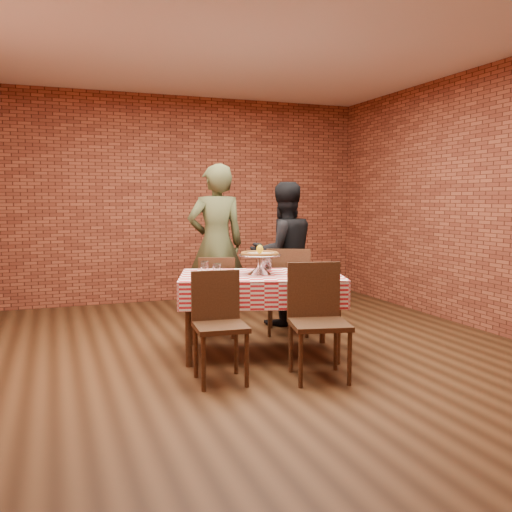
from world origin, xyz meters
The scene contains 19 objects.
ground centered at (0.00, 0.00, 0.00)m, with size 6.00×6.00×0.00m, color black.
back_wall centered at (0.00, 3.00, 1.45)m, with size 5.50×5.50×0.00m, color maroon.
table centered at (0.11, -0.03, 0.38)m, with size 1.46×0.88×0.75m, color #452B18.
tablecloth centered at (0.11, -0.03, 0.63)m, with size 1.50×0.91×0.25m, color red, non-canonical shape.
pizza_stand centered at (0.11, -0.01, 0.85)m, with size 0.40×0.40×0.18m, color silver, non-canonical shape.
pizza centered at (0.11, -0.01, 0.94)m, with size 0.36×0.36×0.03m, color beige.
lemon centered at (0.11, -0.01, 0.99)m, with size 0.06×0.06×0.08m, color yellow.
water_glass_left centered at (-0.31, -0.03, 0.82)m, with size 0.07×0.07×0.12m, color white.
water_glass_right centered at (-0.36, 0.21, 0.82)m, with size 0.07×0.07×0.12m, color white.
side_plate centered at (0.54, -0.22, 0.76)m, with size 0.17×0.17×0.01m, color white.
sweetener_packet_a centered at (0.62, -0.35, 0.76)m, with size 0.05×0.04×0.01m, color white.
sweetener_packet_b centered at (0.71, -0.32, 0.76)m, with size 0.05×0.04×0.01m, color white.
condiment_caddy centered at (0.26, 0.20, 0.84)m, with size 0.11×0.09×0.15m, color silver.
chair_near_left centered at (-0.48, -0.67, 0.44)m, with size 0.40×0.40×0.88m, color #452B18, non-canonical shape.
chair_near_right centered at (0.30, -0.86, 0.47)m, with size 0.45×0.45×0.93m, color #452B18, non-canonical shape.
chair_far_left centered at (-0.06, 0.80, 0.43)m, with size 0.38×0.38×0.86m, color #452B18, non-canonical shape.
chair_far_right centered at (0.69, 0.63, 0.47)m, with size 0.46×0.46×0.94m, color #452B18, non-canonical shape.
diner_olive centered at (0.11, 1.43, 0.93)m, with size 0.68×0.44×1.86m, color #444729.
diner_black centered at (0.81, 1.05, 0.82)m, with size 0.80×0.62×1.65m, color black.
Camera 1 is at (-1.70, -4.74, 1.46)m, focal length 38.41 mm.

